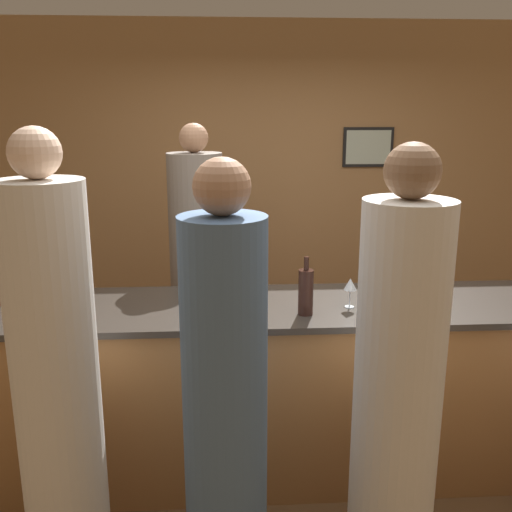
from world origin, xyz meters
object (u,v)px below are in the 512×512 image
wine_bottle_0 (305,291)px  wine_bottle_2 (391,287)px  guest_1 (57,389)px  bartender (197,279)px  guest_0 (225,405)px  guest_3 (398,391)px

wine_bottle_0 → wine_bottle_2: (0.47, 0.04, 0.00)m
wine_bottle_0 → guest_1: bearing=-152.2°
bartender → wine_bottle_2: bartender is taller
guest_0 → wine_bottle_0: bearing=57.9°
wine_bottle_2 → wine_bottle_0: bearing=-175.4°
bartender → wine_bottle_0: (0.60, -1.03, 0.23)m
wine_bottle_0 → wine_bottle_2: bearing=4.6°
guest_1 → bartender: bearing=72.2°
guest_1 → wine_bottle_2: guest_1 is taller
guest_0 → wine_bottle_0: (0.42, 0.68, 0.26)m
guest_3 → bartender: bearing=118.7°
wine_bottle_0 → bartender: bearing=120.3°
bartender → guest_0: 1.71m
guest_1 → wine_bottle_0: 1.28m
guest_3 → wine_bottle_0: guest_3 is taller
bartender → guest_0: size_ratio=1.05×
guest_3 → wine_bottle_0: (-0.31, 0.63, 0.25)m
guest_1 → wine_bottle_0: size_ratio=6.46×
guest_1 → guest_3: 1.43m
guest_0 → guest_1: (-0.70, 0.09, 0.05)m
guest_0 → wine_bottle_2: guest_0 is taller
guest_1 → wine_bottle_0: bearing=27.8°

